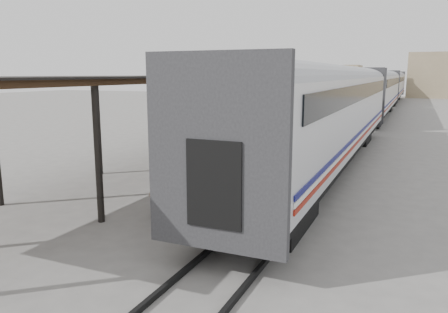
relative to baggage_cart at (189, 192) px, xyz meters
name	(u,v)px	position (x,y,z in m)	size (l,w,h in m)	color
ground	(176,208)	(-0.56, 0.20, -0.65)	(160.00, 160.00, 0.00)	slate
train	(377,90)	(2.64, 33.99, 2.04)	(3.45, 76.01, 4.01)	silver
canopy	(284,77)	(-3.96, 24.20, 3.36)	(4.90, 64.30, 4.15)	#422B19
rails	(375,117)	(2.64, 34.20, -0.59)	(1.54, 150.00, 0.12)	black
building_left	(330,80)	(-10.56, 82.20, 2.35)	(12.00, 8.00, 6.00)	tan
baggage_cart	(189,192)	(0.00, 0.00, 0.00)	(1.27, 2.41, 0.86)	brown
suitcase_stack	(192,177)	(-0.08, 0.38, 0.39)	(1.26, 1.14, 0.44)	#38383A
luggage_tug	(273,125)	(-2.92, 18.03, 0.00)	(1.05, 1.64, 1.41)	maroon
porter	(185,162)	(0.25, -0.65, 1.07)	(0.63, 0.41, 1.73)	navy
pedestrian	(263,125)	(-2.96, 15.86, 0.29)	(1.10, 0.46, 1.87)	black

